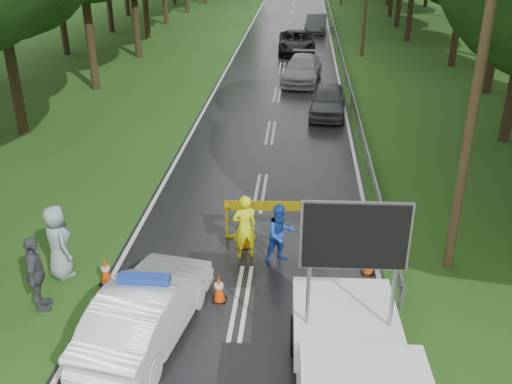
# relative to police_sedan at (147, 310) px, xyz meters

# --- Properties ---
(ground) EXTENTS (160.00, 160.00, 0.00)m
(ground) POSITION_rel_police_sedan_xyz_m (1.83, 1.42, -0.71)
(ground) COLOR #1D4012
(ground) RESTS_ON ground
(road) EXTENTS (7.00, 140.00, 0.02)m
(road) POSITION_rel_police_sedan_xyz_m (1.83, 31.42, -0.70)
(road) COLOR black
(road) RESTS_ON ground
(guardrail) EXTENTS (0.12, 60.06, 0.70)m
(guardrail) POSITION_rel_police_sedan_xyz_m (5.53, 31.09, -0.17)
(guardrail) COLOR gray
(guardrail) RESTS_ON ground
(utility_pole_near) EXTENTS (1.40, 0.24, 10.00)m
(utility_pole_near) POSITION_rel_police_sedan_xyz_m (7.03, 3.42, 4.35)
(utility_pole_near) COLOR #463020
(utility_pole_near) RESTS_ON ground
(police_sedan) EXTENTS (2.21, 4.50, 1.56)m
(police_sedan) POSITION_rel_police_sedan_xyz_m (0.00, 0.00, 0.00)
(police_sedan) COLOR white
(police_sedan) RESTS_ON ground
(work_truck) EXTENTS (2.25, 4.77, 3.75)m
(work_truck) POSITION_rel_police_sedan_xyz_m (4.15, -1.94, 0.30)
(work_truck) COLOR gray
(work_truck) RESTS_ON ground
(barrier) EXTENTS (2.85, 0.20, 1.18)m
(barrier) POSITION_rel_police_sedan_xyz_m (2.49, 4.45, 0.18)
(barrier) COLOR #D6C10B
(barrier) RESTS_ON ground
(officer) EXTENTS (0.77, 0.64, 1.81)m
(officer) POSITION_rel_police_sedan_xyz_m (1.72, 3.42, 0.19)
(officer) COLOR #F9FF0D
(officer) RESTS_ON ground
(civilian) EXTENTS (1.00, 0.94, 1.64)m
(civilian) POSITION_rel_police_sedan_xyz_m (2.66, 3.28, 0.11)
(civilian) COLOR #1A42AA
(civilian) RESTS_ON ground
(bystander_mid) EXTENTS (0.76, 1.18, 1.86)m
(bystander_mid) POSITION_rel_police_sedan_xyz_m (-2.75, 0.81, 0.22)
(bystander_mid) COLOR #44474C
(bystander_mid) RESTS_ON ground
(bystander_right) EXTENTS (1.09, 1.11, 1.93)m
(bystander_right) POSITION_rel_police_sedan_xyz_m (-2.80, 2.19, 0.25)
(bystander_right) COLOR #8C9CA9
(bystander_right) RESTS_ON ground
(queue_car_first) EXTENTS (1.88, 4.11, 1.37)m
(queue_car_first) POSITION_rel_police_sedan_xyz_m (4.32, 16.23, -0.03)
(queue_car_first) COLOR #45494E
(queue_car_first) RESTS_ON ground
(queue_car_second) EXTENTS (2.49, 5.05, 1.41)m
(queue_car_second) POSITION_rel_police_sedan_xyz_m (3.08, 22.23, -0.01)
(queue_car_second) COLOR #95989C
(queue_car_second) RESTS_ON ground
(queue_car_third) EXTENTS (2.56, 5.32, 1.46)m
(queue_car_third) POSITION_rel_police_sedan_xyz_m (2.63, 30.19, 0.02)
(queue_car_third) COLOR black
(queue_car_third) RESTS_ON ground
(queue_car_fourth) EXTENTS (1.86, 4.47, 1.44)m
(queue_car_fourth) POSITION_rel_police_sedan_xyz_m (4.06, 38.32, 0.01)
(queue_car_fourth) COLOR #3D4045
(queue_car_fourth) RESTS_ON ground
(cone_near_left) EXTENTS (0.37, 0.37, 0.79)m
(cone_near_left) POSITION_rel_police_sedan_xyz_m (-1.21, 0.42, -0.33)
(cone_near_left) COLOR black
(cone_near_left) RESTS_ON ground
(cone_center) EXTENTS (0.33, 0.33, 0.71)m
(cone_center) POSITION_rel_police_sedan_xyz_m (1.31, 1.42, -0.37)
(cone_center) COLOR black
(cone_center) RESTS_ON ground
(cone_far) EXTENTS (0.36, 0.36, 0.76)m
(cone_far) POSITION_rel_police_sedan_xyz_m (1.63, 3.92, -0.35)
(cone_far) COLOR black
(cone_far) RESTS_ON ground
(cone_left_mid) EXTENTS (0.33, 0.33, 0.70)m
(cone_left_mid) POSITION_rel_police_sedan_xyz_m (-1.57, 1.92, -0.37)
(cone_left_mid) COLOR black
(cone_left_mid) RESTS_ON ground
(cone_right) EXTENTS (0.36, 0.36, 0.75)m
(cone_right) POSITION_rel_police_sedan_xyz_m (4.93, 2.92, -0.35)
(cone_right) COLOR black
(cone_right) RESTS_ON ground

